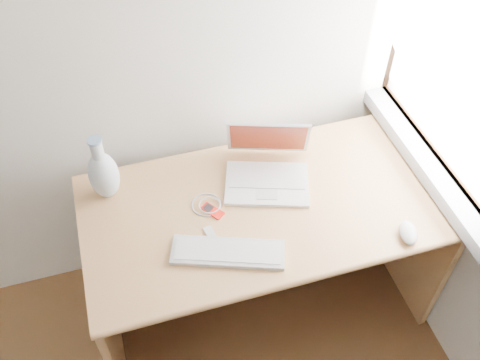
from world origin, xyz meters
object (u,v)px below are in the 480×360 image
object	(u,v)px
laptop	(264,169)
desk	(258,221)
external_keyboard	(228,252)
vase	(103,174)

from	to	relation	value
laptop	desk	bearing A→B (deg)	-105.85
external_keyboard	desk	bearing A→B (deg)	72.82
laptop	external_keyboard	distance (m)	0.39
vase	desk	bearing A→B (deg)	-13.06
vase	external_keyboard	bearing A→B (deg)	-47.39
desk	external_keyboard	distance (m)	0.40
laptop	external_keyboard	world-z (taller)	laptop
desk	vase	xyz separation A→B (m)	(-0.57, 0.13, 0.33)
external_keyboard	vase	world-z (taller)	vase
laptop	external_keyboard	size ratio (longest dim) A/B	0.91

